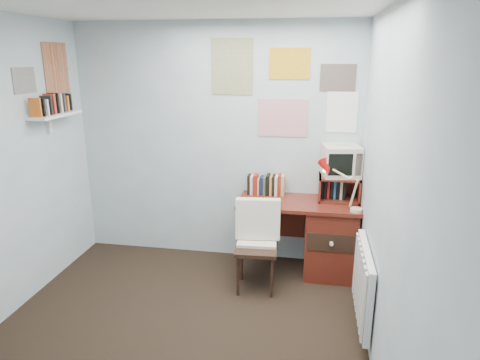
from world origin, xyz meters
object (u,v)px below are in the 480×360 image
object	(u,v)px
radiator	(363,284)
wall_shelf	(55,115)
desk	(324,236)
tv_riser	(339,188)
desk_chair	(256,249)
desk_lamp	(358,191)
crt_tv	(341,159)

from	to	relation	value
radiator	wall_shelf	world-z (taller)	wall_shelf
desk	radiator	size ratio (longest dim) A/B	1.50
desk	radiator	xyz separation A→B (m)	(0.29, -0.93, 0.01)
tv_riser	radiator	distance (m)	1.15
desk	desk_chair	size ratio (longest dim) A/B	1.45
desk	desk_lamp	size ratio (longest dim) A/B	2.95
desk	wall_shelf	world-z (taller)	wall_shelf
desk	crt_tv	xyz separation A→B (m)	(0.12, 0.13, 0.77)
crt_tv	radiator	distance (m)	1.31
desk	radiator	world-z (taller)	desk
desk	desk_lamp	xyz separation A→B (m)	(0.27, -0.20, 0.56)
desk	desk_chair	xyz separation A→B (m)	(-0.64, -0.43, 0.01)
desk_chair	wall_shelf	xyz separation A→B (m)	(-1.93, 0.05, 1.21)
crt_tv	wall_shelf	world-z (taller)	wall_shelf
desk	radiator	distance (m)	0.97
radiator	wall_shelf	xyz separation A→B (m)	(-2.86, 0.55, 1.20)
desk_chair	desk	bearing A→B (deg)	30.71
radiator	wall_shelf	size ratio (longest dim) A/B	1.29
desk_lamp	wall_shelf	world-z (taller)	wall_shelf
tv_riser	radiator	xyz separation A→B (m)	(0.17, -1.04, -0.47)
desk	wall_shelf	size ratio (longest dim) A/B	1.94
desk_chair	radiator	world-z (taller)	desk_chair
tv_riser	crt_tv	world-z (taller)	crt_tv
radiator	desk_chair	bearing A→B (deg)	151.42
tv_riser	crt_tv	size ratio (longest dim) A/B	1.15
radiator	tv_riser	bearing A→B (deg)	99.28
desk_chair	wall_shelf	size ratio (longest dim) A/B	1.34
desk	tv_riser	world-z (taller)	tv_riser
desk	desk_lamp	world-z (taller)	desk_lamp
tv_riser	wall_shelf	xyz separation A→B (m)	(-2.69, -0.49, 0.74)
crt_tv	wall_shelf	xyz separation A→B (m)	(-2.69, -0.51, 0.44)
desk_chair	radiator	bearing A→B (deg)	-31.61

